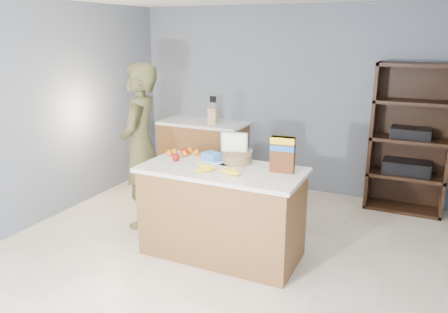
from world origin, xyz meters
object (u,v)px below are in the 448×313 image
at_px(shelving_unit, 410,141).
at_px(tv, 234,144).
at_px(counter_peninsula, 222,215).
at_px(cereal_box, 283,152).
at_px(person, 141,147).

relative_size(shelving_unit, tv, 6.38).
xyz_separation_m(counter_peninsula, cereal_box, (0.56, 0.12, 0.68)).
relative_size(shelving_unit, cereal_box, 5.44).
bearing_deg(tv, person, -178.66).
distance_m(shelving_unit, person, 3.21).
height_order(person, tv, person).
bearing_deg(shelving_unit, cereal_box, -117.29).
xyz_separation_m(person, tv, (1.13, 0.03, 0.14)).
bearing_deg(cereal_box, tv, 160.92).
distance_m(tv, cereal_box, 0.60).
bearing_deg(counter_peninsula, shelving_unit, 52.89).
relative_size(tv, cereal_box, 0.85).
height_order(shelving_unit, cereal_box, shelving_unit).
bearing_deg(tv, counter_peninsula, -87.87).
bearing_deg(tv, cereal_box, -19.08).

